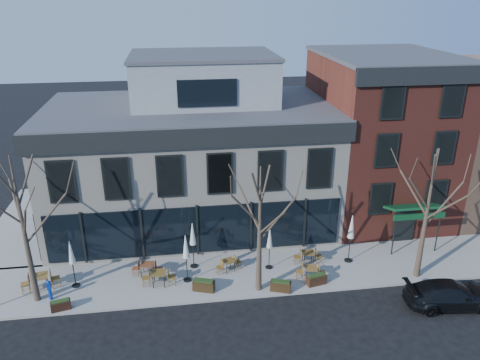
{
  "coord_description": "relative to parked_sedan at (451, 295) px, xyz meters",
  "views": [
    {
      "loc": [
        -0.94,
        -24.49,
        15.1
      ],
      "look_at": [
        2.84,
        2.0,
        4.08
      ],
      "focal_mm": 35.0,
      "sensor_mm": 36.0,
      "label": 1
    }
  ],
  "objects": [
    {
      "name": "umbrella_1",
      "position": [
        -13.2,
        3.91,
        1.46
      ],
      "size": [
        0.45,
        0.45,
        2.81
      ],
      "color": "black",
      "rests_on": "sidewalk_front"
    },
    {
      "name": "planter_3",
      "position": [
        -6.26,
        2.58,
        -0.22
      ],
      "size": [
        1.14,
        0.65,
        0.6
      ],
      "color": "#321C10",
      "rests_on": "sidewalk_front"
    },
    {
      "name": "planter_1",
      "position": [
        -12.37,
        2.88,
        -0.2
      ],
      "size": [
        1.23,
        0.8,
        0.64
      ],
      "color": "black",
      "rests_on": "sidewalk_front"
    },
    {
      "name": "cafe_set_4",
      "position": [
        -6.44,
        3.13,
        -0.07
      ],
      "size": [
        1.7,
        0.78,
        0.88
      ],
      "color": "brown",
      "rests_on": "sidewalk_front"
    },
    {
      "name": "cafe_set_5",
      "position": [
        -6.15,
        4.7,
        -0.06
      ],
      "size": [
        1.72,
        0.73,
        0.89
      ],
      "color": "brown",
      "rests_on": "sidewalk_front"
    },
    {
      "name": "red_brick_building",
      "position": [
        0.54,
        11.45,
        4.97
      ],
      "size": [
        8.2,
        11.78,
        11.18
      ],
      "color": "maroon",
      "rests_on": "ground"
    },
    {
      "name": "cafe_set_3",
      "position": [
        -10.83,
        4.55,
        -0.1
      ],
      "size": [
        1.6,
        0.93,
        0.83
      ],
      "color": "brown",
      "rests_on": "sidewalk_front"
    },
    {
      "name": "umbrella_2",
      "position": [
        -12.77,
        5.26,
        1.47
      ],
      "size": [
        0.45,
        0.45,
        2.82
      ],
      "color": "black",
      "rests_on": "sidewalk_front"
    },
    {
      "name": "cafe_set_1",
      "position": [
        -15.39,
        4.7,
        -0.05
      ],
      "size": [
        1.78,
        0.82,
        0.92
      ],
      "color": "brown",
      "rests_on": "sidewalk_front"
    },
    {
      "name": "tree_corner",
      "position": [
        -20.94,
        3.27,
        3.58
      ],
      "size": [
        3.93,
        3.98,
        7.92
      ],
      "color": "#382B21",
      "rests_on": "sidewalk_front"
    },
    {
      "name": "ground",
      "position": [
        -12.46,
        6.47,
        -0.67
      ],
      "size": [
        120.0,
        120.0,
        0.0
      ],
      "primitive_type": "plane",
      "color": "black",
      "rests_on": "ground"
    },
    {
      "name": "corner_building",
      "position": [
        -12.38,
        11.54,
        4.05
      ],
      "size": [
        18.39,
        10.39,
        11.1
      ],
      "color": "beige",
      "rests_on": "ground"
    },
    {
      "name": "sidewalk_side",
      "position": [
        -23.71,
        12.47,
        -0.6
      ],
      "size": [
        4.5,
        12.0,
        0.15
      ],
      "primitive_type": "cube",
      "color": "gray",
      "rests_on": "ground"
    },
    {
      "name": "umbrella_0",
      "position": [
        -19.2,
        4.24,
        1.44
      ],
      "size": [
        0.44,
        0.44,
        2.77
      ],
      "color": "black",
      "rests_on": "sidewalk_front"
    },
    {
      "name": "umbrella_3",
      "position": [
        -8.5,
        4.52,
        1.3
      ],
      "size": [
        0.41,
        0.41,
        2.58
      ],
      "color": "black",
      "rests_on": "sidewalk_front"
    },
    {
      "name": "planter_2",
      "position": [
        -8.32,
        2.27,
        -0.22
      ],
      "size": [
        1.16,
        0.77,
        0.6
      ],
      "color": "#312010",
      "rests_on": "sidewalk_front"
    },
    {
      "name": "call_box",
      "position": [
        -20.27,
        3.2,
        0.1
      ],
      "size": [
        0.23,
        0.23,
        1.17
      ],
      "color": "#0C34A1",
      "rests_on": "sidewalk_front"
    },
    {
      "name": "cafe_set_0",
      "position": [
        -20.96,
        4.18,
        0.02
      ],
      "size": [
        2.05,
        0.95,
        1.05
      ],
      "color": "brown",
      "rests_on": "sidewalk_front"
    },
    {
      "name": "parked_sedan",
      "position": [
        0.0,
        0.0,
        0.0
      ],
      "size": [
        4.77,
        2.27,
        1.34
      ],
      "primitive_type": "imported",
      "rotation": [
        0.0,
        0.0,
        1.49
      ],
      "color": "black",
      "rests_on": "ground"
    },
    {
      "name": "umbrella_4",
      "position": [
        -3.71,
        4.57,
        1.59
      ],
      "size": [
        0.48,
        0.48,
        2.99
      ],
      "color": "black",
      "rests_on": "sidewalk_front"
    },
    {
      "name": "tree_right",
      "position": [
        -0.44,
        2.57,
        3.35
      ],
      "size": [
        3.72,
        3.77,
        7.48
      ],
      "color": "#382B21",
      "rests_on": "sidewalk_front"
    },
    {
      "name": "tree_mid",
      "position": [
        -9.44,
        2.57,
        3.12
      ],
      "size": [
        3.5,
        3.55,
        7.04
      ],
      "color": "#382B21",
      "rests_on": "sidewalk_front"
    },
    {
      "name": "sidewalk_front",
      "position": [
        -9.21,
        4.32,
        -0.6
      ],
      "size": [
        33.5,
        4.7,
        0.15
      ],
      "primitive_type": "cube",
      "color": "gray",
      "rests_on": "ground"
    },
    {
      "name": "cafe_set_2",
      "position": [
        -14.72,
        3.71,
        -0.02
      ],
      "size": [
        1.87,
        0.79,
        0.97
      ],
      "color": "brown",
      "rests_on": "sidewalk_front"
    },
    {
      "name": "planter_0",
      "position": [
        -19.57,
        2.27,
        -0.26
      ],
      "size": [
        1.02,
        0.6,
        0.53
      ],
      "color": "black",
      "rests_on": "sidewalk_front"
    }
  ]
}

